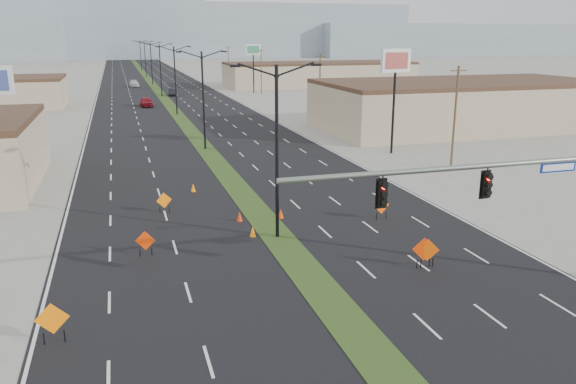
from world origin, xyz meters
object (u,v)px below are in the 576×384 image
object	(u,v)px
streetlight_0	(277,147)
pole_sign_east_near	(396,68)
streetlight_4	(151,62)
car_left	(146,102)
pole_sign_east_far	(253,53)
construction_sign_5	(382,206)
construction_sign_4	(424,250)
streetlight_2	(175,78)
signal_mast	(521,191)
streetlight_3	(160,68)
car_far	(134,84)
construction_sign_0	(52,320)
car_mid	(172,92)
streetlight_6	(141,55)
construction_sign_1	(145,242)
cone_1	(240,216)
cone_0	(253,232)
cone_2	(281,214)
streetlight_5	(145,58)
construction_sign_3	(428,251)
streetlight_1	(203,97)
construction_sign_2	(164,201)
cone_3	(193,188)

from	to	relation	value
streetlight_0	pole_sign_east_near	distance (m)	27.15
streetlight_4	pole_sign_east_near	xyz separation A→B (m)	(17.75, -91.68, 3.03)
car_left	pole_sign_east_far	size ratio (longest dim) A/B	0.47
streetlight_0	construction_sign_5	world-z (taller)	streetlight_0
construction_sign_4	streetlight_2	bearing A→B (deg)	111.02
signal_mast	streetlight_3	size ratio (longest dim) A/B	1.63
car_far	construction_sign_0	bearing A→B (deg)	-95.05
streetlight_4	pole_sign_east_near	bearing A→B (deg)	-79.04
car_mid	pole_sign_east_near	distance (m)	66.25
pole_sign_east_near	construction_sign_5	bearing A→B (deg)	-129.30
streetlight_6	construction_sign_1	distance (m)	169.05
streetlight_2	streetlight_6	distance (m)	112.00
streetlight_4	cone_1	size ratio (longest dim) A/B	15.45
cone_0	cone_2	xyz separation A→B (m)	(2.54, 2.84, 0.01)
cone_0	cone_1	world-z (taller)	cone_1
streetlight_5	pole_sign_east_far	bearing A→B (deg)	-70.83
cone_0	streetlight_3	bearing A→B (deg)	89.06
streetlight_6	construction_sign_3	distance (m)	174.79
construction_sign_3	construction_sign_4	xyz separation A→B (m)	(-0.17, 0.06, 0.04)
construction_sign_0	construction_sign_3	xyz separation A→B (m)	(17.61, 2.38, -0.09)
streetlight_3	construction_sign_3	xyz separation A→B (m)	(6.11, -90.62, -4.50)
streetlight_1	streetlight_6	world-z (taller)	same
streetlight_4	streetlight_6	distance (m)	56.00
signal_mast	car_far	size ratio (longest dim) A/B	3.19
streetlight_0	construction_sign_2	xyz separation A→B (m)	(-5.99, 6.71, -4.59)
streetlight_4	streetlight_6	bearing A→B (deg)	90.00
streetlight_1	car_left	bearing A→B (deg)	95.66
cone_3	streetlight_3	bearing A→B (deg)	87.28
streetlight_5	construction_sign_0	world-z (taller)	streetlight_5
construction_sign_1	streetlight_1	bearing A→B (deg)	89.75
cone_1	pole_sign_east_far	world-z (taller)	pole_sign_east_far
construction_sign_2	construction_sign_3	size ratio (longest dim) A/B	0.91
pole_sign_east_near	construction_sign_1	bearing A→B (deg)	-150.93
signal_mast	construction_sign_1	xyz separation A→B (m)	(-16.17, 9.19, -3.97)
cone_2	pole_sign_east_near	distance (m)	25.09
construction_sign_0	construction_sign_4	bearing A→B (deg)	5.12
construction_sign_5	car_mid	bearing A→B (deg)	82.22
signal_mast	construction_sign_0	distance (m)	20.43
car_far	construction_sign_2	distance (m)	100.31
car_mid	construction_sign_2	xyz separation A→B (m)	(-8.07, -77.51, 0.13)
streetlight_6	streetlight_1	bearing A→B (deg)	-90.00
car_left	cone_0	xyz separation A→B (m)	(2.53, -66.90, -0.48)
car_far	streetlight_6	bearing A→B (deg)	84.15
construction_sign_0	pole_sign_east_near	bearing A→B (deg)	42.23
car_left	cone_3	xyz separation A→B (m)	(0.46, -55.91, -0.47)
streetlight_5	pole_sign_east_far	xyz separation A→B (m)	(18.97, -54.55, 2.61)
construction_sign_5	cone_0	world-z (taller)	construction_sign_5
streetlight_1	cone_3	world-z (taller)	streetlight_1
streetlight_5	pole_sign_east_near	size ratio (longest dim) A/B	0.97
car_left	construction_sign_0	distance (m)	76.77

